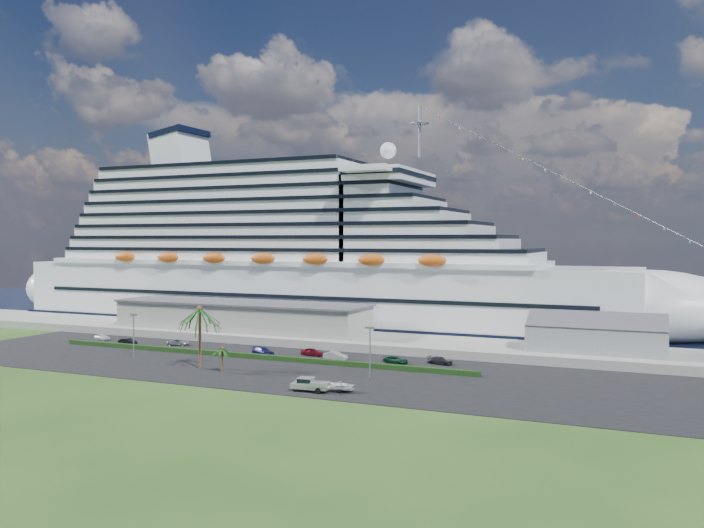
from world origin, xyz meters
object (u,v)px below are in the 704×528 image
at_px(cruise_ship, 303,261).
at_px(pickup_truck, 310,384).
at_px(parked_car_3, 263,351).
at_px(boat_trailer, 340,385).

bearing_deg(cruise_ship, pickup_truck, -61.56).
relative_size(parked_car_3, boat_trailer, 1.00).
distance_m(pickup_truck, boat_trailer, 4.39).
xyz_separation_m(cruise_ship, parked_car_3, (14.54, -44.12, -15.81)).
bearing_deg(cruise_ship, boat_trailer, -58.40).
height_order(parked_car_3, pickup_truck, pickup_truck).
xyz_separation_m(parked_car_3, pickup_truck, (22.54, -24.35, 0.34)).
distance_m(cruise_ship, pickup_truck, 79.38).
bearing_deg(cruise_ship, parked_car_3, -71.76).
height_order(cruise_ship, parked_car_3, cruise_ship).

